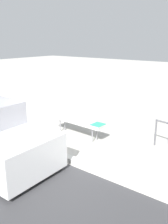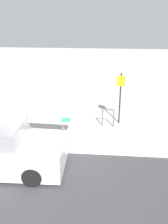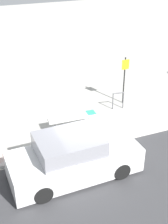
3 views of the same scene
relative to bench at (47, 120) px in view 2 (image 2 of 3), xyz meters
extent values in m
plane|color=#ADAAA3|center=(0.25, -1.51, -0.52)|extent=(60.00, 60.00, 0.00)
cube|color=#B7B7B2|center=(0.25, -1.51, -0.46)|extent=(60.00, 0.20, 0.13)
cylinder|color=gray|center=(-0.72, -0.09, -0.29)|extent=(0.04, 0.04, 0.47)
cylinder|color=gray|center=(0.69, -0.14, -0.29)|extent=(0.04, 0.04, 0.47)
cylinder|color=gray|center=(-0.71, 0.14, -0.29)|extent=(0.04, 0.04, 0.47)
cylinder|color=gray|center=(0.70, 0.09, -0.29)|extent=(0.04, 0.04, 0.47)
cube|color=silver|center=(-0.01, 0.00, 0.01)|extent=(2.04, 0.49, 0.12)
cube|color=teal|center=(0.82, -0.03, 0.07)|extent=(0.38, 0.42, 0.01)
cylinder|color=#515156|center=(2.31, 0.86, -0.12)|extent=(0.05, 0.05, 0.80)
cylinder|color=#515156|center=(2.80, 0.77, -0.12)|extent=(0.05, 0.05, 0.80)
cylinder|color=#515156|center=(2.56, 0.82, 0.28)|extent=(0.55, 0.14, 0.05)
cylinder|color=black|center=(3.06, 1.26, 0.63)|extent=(0.06, 0.06, 2.30)
cube|color=yellow|center=(3.06, 1.22, 1.45)|extent=(0.36, 0.02, 0.46)
cylinder|color=black|center=(0.38, -1.95, -0.22)|extent=(0.60, 0.20, 0.60)
cylinder|color=black|center=(0.42, -3.57, -0.22)|extent=(0.60, 0.20, 0.60)
camera|label=1|loc=(4.94, -5.95, 2.59)|focal=40.00mm
camera|label=2|loc=(2.47, -9.37, 4.10)|focal=40.00mm
camera|label=3|loc=(-3.71, -10.52, 6.49)|focal=50.00mm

